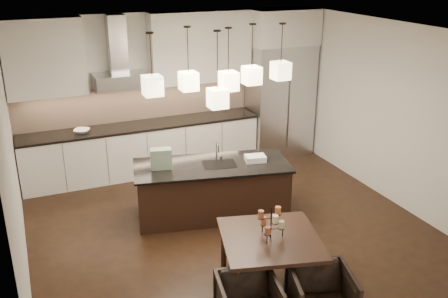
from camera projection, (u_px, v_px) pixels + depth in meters
name	position (u px, v px, depth m)	size (l,w,h in m)	color
floor	(229.00, 228.00, 7.26)	(5.50, 5.50, 0.02)	black
ceiling	(230.00, 31.00, 6.25)	(5.50, 5.50, 0.02)	white
wall_back	(169.00, 90.00, 9.13)	(5.50, 0.02, 2.80)	silver
wall_front	(355.00, 234.00, 4.39)	(5.50, 0.02, 2.80)	silver
wall_left	(11.00, 168.00, 5.75)	(0.02, 5.50, 2.80)	silver
wall_right	(392.00, 113.00, 7.76)	(0.02, 5.50, 2.80)	silver
refrigerator	(279.00, 100.00, 9.68)	(1.20, 0.72, 2.15)	#B7B7BA
fridge_panel	(283.00, 27.00, 9.18)	(1.26, 0.72, 0.65)	silver
lower_cabinets	(144.00, 150.00, 8.96)	(4.21, 0.62, 0.88)	silver
countertop	(142.00, 125.00, 8.79)	(4.21, 0.66, 0.04)	black
backsplash	(137.00, 103.00, 8.93)	(4.21, 0.02, 0.63)	tan
upper_cab_left	(44.00, 58.00, 7.92)	(1.25, 0.35, 1.25)	silver
upper_cab_right	(201.00, 47.00, 8.89)	(1.86, 0.35, 1.25)	silver
hood_canopy	(121.00, 81.00, 8.43)	(0.90, 0.52, 0.24)	#B7B7BA
hood_chimney	(117.00, 44.00, 8.31)	(0.30, 0.28, 0.96)	#B7B7BA
fruit_bowl	(82.00, 131.00, 8.35)	(0.26, 0.26, 0.06)	silver
island_body	(212.00, 190.00, 7.51)	(2.21, 0.89, 0.78)	black
island_top	(212.00, 166.00, 7.36)	(2.28, 0.96, 0.04)	black
faucet	(217.00, 151.00, 7.39)	(0.09, 0.21, 0.34)	silver
tote_bag	(161.00, 159.00, 7.17)	(0.30, 0.16, 0.30)	#174923
food_container	(255.00, 158.00, 7.46)	(0.30, 0.21, 0.09)	silver
dining_table	(269.00, 262.00, 5.85)	(1.11, 1.11, 0.66)	black
candelabra	(271.00, 222.00, 5.66)	(0.32, 0.32, 0.39)	black
candle_a	(282.00, 224.00, 5.69)	(0.07, 0.07, 0.09)	beige
candle_b	(264.00, 221.00, 5.76)	(0.07, 0.07, 0.09)	#C56E3C
candle_c	(268.00, 230.00, 5.57)	(0.07, 0.07, 0.09)	#9D543A
candle_d	(278.00, 210.00, 5.71)	(0.07, 0.07, 0.09)	#C56E3C
candle_e	(261.00, 214.00, 5.62)	(0.07, 0.07, 0.09)	#9D543A
candle_f	(275.00, 219.00, 5.52)	(0.07, 0.07, 0.09)	beige
armchair_right	(321.00, 296.00, 5.30)	(0.65, 0.67, 0.61)	black
pendant_a	(152.00, 86.00, 6.47)	(0.24, 0.24, 0.26)	#FFF0B9
pendant_b	(189.00, 81.00, 7.04)	(0.24, 0.24, 0.26)	#FFF0B9
pendant_c	(228.00, 81.00, 6.93)	(0.24, 0.24, 0.26)	#FFF0B9
pendant_d	(252.00, 75.00, 7.30)	(0.24, 0.24, 0.26)	#FFF0B9
pendant_e	(281.00, 71.00, 7.35)	(0.24, 0.24, 0.26)	#FFF0B9
pendant_f	(218.00, 98.00, 6.73)	(0.24, 0.24, 0.26)	#FFF0B9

